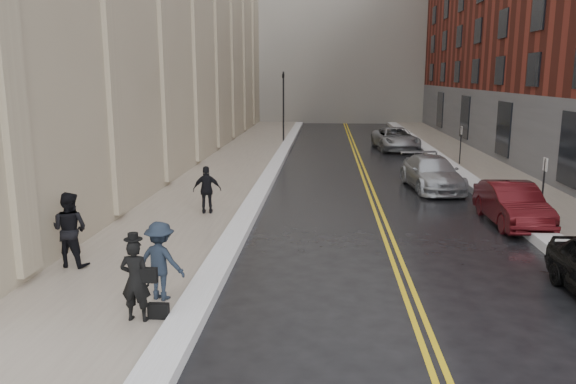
# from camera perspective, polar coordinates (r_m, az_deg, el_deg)

# --- Properties ---
(ground) EXTENTS (160.00, 160.00, 0.00)m
(ground) POSITION_cam_1_polar(r_m,az_deg,el_deg) (12.22, 1.08, -12.03)
(ground) COLOR black
(ground) RESTS_ON ground
(sidewalk_left) EXTENTS (4.00, 64.00, 0.15)m
(sidewalk_left) POSITION_cam_1_polar(r_m,az_deg,el_deg) (28.06, -6.51, 1.72)
(sidewalk_left) COLOR gray
(sidewalk_left) RESTS_ON ground
(sidewalk_right) EXTENTS (3.00, 64.00, 0.15)m
(sidewalk_right) POSITION_cam_1_polar(r_m,az_deg,el_deg) (28.87, 20.89, 1.30)
(sidewalk_right) COLOR gray
(sidewalk_right) RESTS_ON ground
(lane_stripe_a) EXTENTS (0.12, 64.00, 0.01)m
(lane_stripe_a) POSITION_cam_1_polar(r_m,az_deg,el_deg) (27.67, 7.65, 1.40)
(lane_stripe_a) COLOR gold
(lane_stripe_a) RESTS_ON ground
(lane_stripe_b) EXTENTS (0.12, 64.00, 0.01)m
(lane_stripe_b) POSITION_cam_1_polar(r_m,az_deg,el_deg) (27.69, 8.15, 1.39)
(lane_stripe_b) COLOR gold
(lane_stripe_b) RESTS_ON ground
(snow_ridge_left) EXTENTS (0.70, 60.80, 0.26)m
(snow_ridge_left) POSITION_cam_1_polar(r_m,az_deg,el_deg) (27.73, -1.83, 1.79)
(snow_ridge_left) COLOR white
(snow_ridge_left) RESTS_ON ground
(snow_ridge_right) EXTENTS (0.85, 60.80, 0.30)m
(snow_ridge_right) POSITION_cam_1_polar(r_m,az_deg,el_deg) (28.37, 17.32, 1.52)
(snow_ridge_right) COLOR white
(snow_ridge_right) RESTS_ON ground
(traffic_signal) EXTENTS (0.18, 0.15, 5.20)m
(traffic_signal) POSITION_cam_1_polar(r_m,az_deg,el_deg) (41.33, -0.47, 9.20)
(traffic_signal) COLOR black
(traffic_signal) RESTS_ON ground
(parking_sign_near) EXTENTS (0.06, 0.35, 2.23)m
(parking_sign_near) POSITION_cam_1_polar(r_m,az_deg,el_deg) (20.84, 24.52, 0.82)
(parking_sign_near) COLOR black
(parking_sign_near) RESTS_ON ground
(parking_sign_far) EXTENTS (0.06, 0.35, 2.23)m
(parking_sign_far) POSITION_cam_1_polar(r_m,az_deg,el_deg) (32.23, 17.14, 4.87)
(parking_sign_far) COLOR black
(parking_sign_far) RESTS_ON ground
(car_maroon) EXTENTS (1.57, 4.29, 1.40)m
(car_maroon) POSITION_cam_1_polar(r_m,az_deg,el_deg) (20.25, 21.83, -1.15)
(car_maroon) COLOR #420B0F
(car_maroon) RESTS_ON ground
(car_silver_near) EXTENTS (2.48, 5.13, 1.44)m
(car_silver_near) POSITION_cam_1_polar(r_m,az_deg,el_deg) (25.47, 14.40, 1.87)
(car_silver_near) COLOR #A1A3A8
(car_silver_near) RESTS_ON ground
(car_silver_far) EXTENTS (3.07, 5.63, 1.50)m
(car_silver_far) POSITION_cam_1_polar(r_m,az_deg,el_deg) (38.62, 10.85, 5.34)
(car_silver_far) COLOR #96999E
(car_silver_far) RESTS_ON ground
(pedestrian_main) EXTENTS (0.64, 0.44, 1.67)m
(pedestrian_main) POSITION_cam_1_polar(r_m,az_deg,el_deg) (11.54, -15.23, -8.65)
(pedestrian_main) COLOR black
(pedestrian_main) RESTS_ON sidewalk_left
(pedestrian_a) EXTENTS (1.04, 0.87, 1.93)m
(pedestrian_a) POSITION_cam_1_polar(r_m,az_deg,el_deg) (15.25, -21.28, -3.56)
(pedestrian_a) COLOR black
(pedestrian_a) RESTS_ON sidewalk_left
(pedestrian_b) EXTENTS (1.26, 0.96, 1.73)m
(pedestrian_b) POSITION_cam_1_polar(r_m,az_deg,el_deg) (12.49, -12.82, -6.82)
(pedestrian_b) COLOR #19212D
(pedestrian_b) RESTS_ON sidewalk_left
(pedestrian_c) EXTENTS (1.03, 0.55, 1.68)m
(pedestrian_c) POSITION_cam_1_polar(r_m,az_deg,el_deg) (19.91, -8.22, 0.23)
(pedestrian_c) COLOR black
(pedestrian_c) RESTS_ON sidewalk_left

